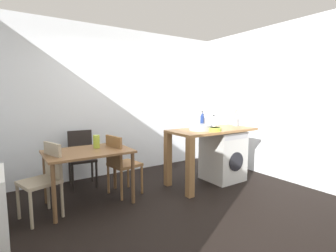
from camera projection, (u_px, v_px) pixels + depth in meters
ground_plane at (176, 202)px, 3.53m from camera, size 5.46×5.46×0.00m
wall_back at (123, 102)px, 4.81m from camera, size 4.60×0.10×2.70m
wall_counter_side at (273, 102)px, 4.54m from camera, size 0.10×3.80×2.70m
radiator at (1, 205)px, 2.62m from camera, size 0.10×0.80×0.70m
dining_table at (88, 157)px, 3.40m from camera, size 1.10×0.76×0.74m
chair_person_seat at (45, 176)px, 3.05m from camera, size 0.50×0.50×0.90m
chair_opposite at (120, 162)px, 3.71m from camera, size 0.46×0.46×0.90m
chair_spare_by_wall at (82, 155)px, 4.12m from camera, size 0.44×0.44×0.90m
kitchen_counter at (203, 139)px, 4.11m from camera, size 1.50×0.68×0.92m
washing_machine at (223, 156)px, 4.41m from camera, size 0.60×0.61×0.86m
sink_basin at (200, 127)px, 4.05m from camera, size 0.38×0.38×0.09m
tap at (193, 121)px, 4.19m from camera, size 0.02×0.02×0.28m
bottle_tall_green at (202, 121)px, 4.26m from camera, size 0.06×0.06×0.30m
bottle_squat_brown at (203, 121)px, 4.41m from camera, size 0.07×0.07×0.24m
bottle_clear_small at (214, 122)px, 4.37m from camera, size 0.08×0.08×0.22m
mixing_bowl at (215, 129)px, 3.96m from camera, size 0.21×0.21×0.06m
utensil_crock at (236, 122)px, 4.58m from camera, size 0.11×0.11×0.30m
vase at (96, 142)px, 3.55m from camera, size 0.09×0.09×0.18m
scissors at (214, 130)px, 4.09m from camera, size 0.15×0.06×0.01m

